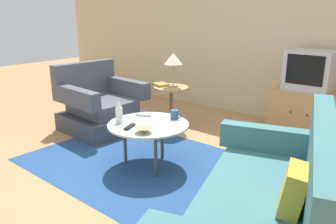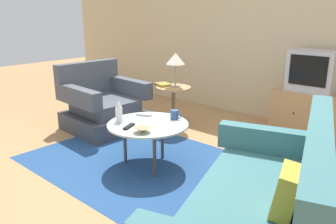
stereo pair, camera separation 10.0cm
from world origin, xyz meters
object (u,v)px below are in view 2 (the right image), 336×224
tv_stand (309,113)px  armchair (103,107)px  television (314,71)px  vase (119,112)px  tv_remote_dark (129,126)px  bowl (142,130)px  couch (259,213)px  table_lamp (175,60)px  book (163,84)px  tv_remote_silver (144,115)px  side_table (173,99)px  mug (175,115)px  coffee_table (148,127)px

tv_stand → armchair: bearing=-143.9°
television → vase: television is taller
tv_remote_dark → bowl: bearing=-114.1°
couch → table_lamp: (-2.06, 1.57, 0.66)m
tv_remote_dark → book: book is taller
television → tv_remote_dark: size_ratio=3.16×
couch → tv_stand: 2.65m
table_lamp → book: (-0.17, -0.06, -0.35)m
armchair → tv_stand: bearing=130.0°
television → tv_remote_dark: 2.52m
tv_remote_silver → book: 1.01m
armchair → tv_remote_silver: 1.17m
table_lamp → bowl: bearing=-61.8°
bowl → tv_remote_silver: bearing=133.8°
couch → bowl: bearing=62.0°
table_lamp → tv_remote_silver: size_ratio=2.75×
tv_remote_silver → television: bearing=33.4°
vase → tv_remote_silver: 0.34m
table_lamp → tv_remote_dark: table_lamp is taller
tv_remote_silver → book: (-0.50, 0.87, 0.13)m
armchair → side_table: armchair is taller
side_table → vase: bearing=-75.8°
vase → book: vase is taller
armchair → book: armchair is taller
television → tv_remote_silver: television is taller
side_table → tv_remote_dark: bearing=-68.1°
tv_stand → mug: tv_stand is taller
mug → tv_remote_dark: mug is taller
vase → armchair: bearing=150.2°
tv_stand → bowl: 2.45m
book → tv_remote_dark: bearing=-42.4°
television → coffee_table: bearing=-113.4°
coffee_table → tv_remote_dark: (-0.05, -0.21, 0.05)m
couch → tv_remote_dark: bearing=62.9°
mug → book: book is taller
armchair → table_lamp: (0.79, 0.63, 0.66)m
mug → tv_remote_silver: (-0.33, -0.14, -0.04)m
bowl → vase: bearing=171.3°
couch → tv_remote_silver: bearing=52.3°
mug → tv_stand: bearing=66.1°
mug → book: size_ratio=0.54×
television → tv_stand: bearing=90.0°
couch → tv_remote_dark: 1.59m
tv_remote_dark → tv_stand: bearing=-42.9°
table_lamp → vase: 1.34m
couch → mug: bearing=43.5°
armchair → tv_remote_silver: armchair is taller
coffee_table → vase: (-0.25, -0.16, 0.15)m
couch → mug: size_ratio=13.71×
coffee_table → book: bearing=124.9°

